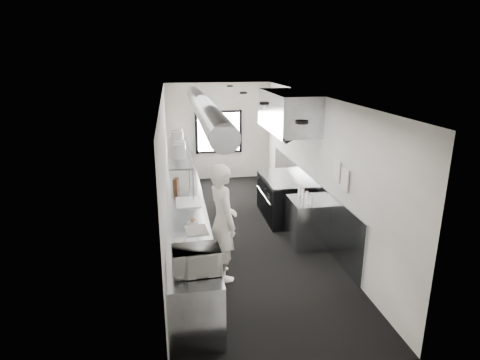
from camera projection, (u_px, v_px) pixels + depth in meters
name	position (u px, v px, depth m)	size (l,w,h in m)	color
floor	(242.00, 233.00, 8.48)	(3.00, 8.00, 0.01)	black
ceiling	(242.00, 96.00, 7.66)	(3.00, 8.00, 0.01)	silver
wall_back	(219.00, 132.00, 11.84)	(3.00, 0.02, 2.80)	silver
wall_front	(307.00, 267.00, 4.30)	(3.00, 0.02, 2.80)	silver
wall_left	(165.00, 171.00, 7.83)	(0.02, 8.00, 2.80)	silver
wall_right	(315.00, 164.00, 8.31)	(0.02, 8.00, 2.80)	silver
wall_cladding	(307.00, 199.00, 8.84)	(0.03, 5.50, 1.10)	#959BA2
hvac_duct	(204.00, 107.00, 8.00)	(0.40, 0.40, 6.40)	#989BA0
service_window	(219.00, 132.00, 11.81)	(1.36, 0.05, 1.25)	white
exhaust_hood	(288.00, 112.00, 8.61)	(0.81, 2.20, 0.88)	#959BA2
prep_counter	(187.00, 226.00, 7.69)	(0.70, 6.00, 0.90)	#959BA2
pass_shelf	(180.00, 152.00, 8.78)	(0.45, 3.00, 0.68)	#959BA2
range	(282.00, 197.00, 9.17)	(0.88, 1.60, 0.94)	black
bottle_station	(307.00, 222.00, 7.87)	(0.65, 0.80, 0.90)	#959BA2
far_work_table	(181.00, 172.00, 11.18)	(0.70, 1.20, 0.90)	#959BA2
notice_sheet_a	(337.00, 171.00, 7.11)	(0.02, 0.28, 0.38)	silver
notice_sheet_b	(345.00, 179.00, 6.80)	(0.02, 0.28, 0.38)	silver
line_cook	(223.00, 222.00, 6.55)	(0.71, 0.46, 1.94)	white
microwave	(196.00, 260.00, 5.13)	(0.55, 0.42, 0.33)	silver
deli_tub_a	(181.00, 257.00, 5.44)	(0.14, 0.14, 0.10)	beige
deli_tub_b	(179.00, 244.00, 5.83)	(0.16, 0.16, 0.11)	beige
newspaper	(196.00, 230.00, 6.39)	(0.34, 0.42, 0.01)	silver
small_plate	(192.00, 222.00, 6.68)	(0.18, 0.18, 0.02)	silver
pastry	(192.00, 220.00, 6.67)	(0.08, 0.08, 0.08)	tan
cutting_board	(188.00, 202.00, 7.60)	(0.44, 0.59, 0.02)	silver
knife_block	(176.00, 184.00, 8.37)	(0.09, 0.20, 0.22)	#572C1E
plate_stack_a	(179.00, 151.00, 8.06)	(0.26, 0.26, 0.30)	silver
plate_stack_b	(180.00, 148.00, 8.35)	(0.22, 0.22, 0.28)	silver
plate_stack_c	(177.00, 140.00, 8.88)	(0.26, 0.26, 0.37)	silver
plate_stack_d	(177.00, 137.00, 9.27)	(0.24, 0.24, 0.36)	silver
squeeze_bottle_a	(311.00, 201.00, 7.46)	(0.05, 0.05, 0.16)	silver
squeeze_bottle_b	(308.00, 199.00, 7.52)	(0.06, 0.06, 0.17)	silver
squeeze_bottle_c	(307.00, 196.00, 7.70)	(0.06, 0.06, 0.17)	silver
squeeze_bottle_d	(303.00, 193.00, 7.85)	(0.06, 0.06, 0.18)	silver
squeeze_bottle_e	(299.00, 190.00, 7.99)	(0.06, 0.06, 0.19)	silver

